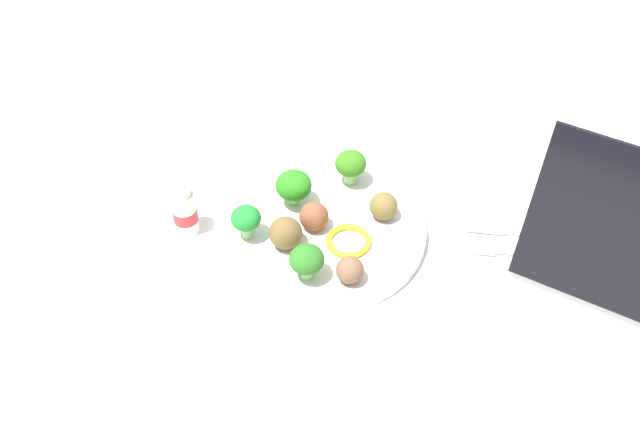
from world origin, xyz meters
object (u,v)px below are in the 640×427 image
Objects in this scene: meatball_far_rim at (350,270)px; yogurt_bottle at (185,212)px; pepper_ring_far_rim at (349,241)px; fork at (513,250)px; broccoli_floret_back_right at (294,186)px; meatball_front_left at (286,233)px; meatball_back_left at (384,206)px; meatball_center at (314,216)px; knife at (513,231)px; broccoli_floret_center at (351,164)px; broccoli_floret_mid_left at (246,219)px; plate at (320,229)px; napkin at (518,244)px; broccoli_floret_front_right at (307,260)px.

yogurt_bottle is (0.22, -0.08, -0.00)m from meatball_far_rim.
meatball_far_rim reaches higher than pepper_ring_far_rim.
broccoli_floret_back_right is at bearing -10.82° from fork.
meatball_back_left is (-0.12, -0.06, -0.00)m from meatball_front_left.
yogurt_bottle reaches higher than meatball_front_left.
meatball_center reaches higher than knife.
broccoli_floret_center reaches higher than broccoli_floret_mid_left.
broccoli_floret_center is at bearing -155.89° from yogurt_bottle.
pepper_ring_far_rim is at bearing 142.07° from plate.
fork is at bearing 169.18° from broccoli_floret_back_right.
broccoli_floret_mid_left is 0.36m from napkin.
meatball_front_left is 0.30m from napkin.
broccoli_floret_back_right is at bearing -129.09° from broccoli_floret_mid_left.
yogurt_bottle reaches higher than fork.
meatball_back_left is (-0.17, -0.05, -0.01)m from broccoli_floret_mid_left.
meatball_back_left is 0.26m from yogurt_bottle.
meatball_front_left reaches higher than plate.
napkin is (-0.22, -0.03, -0.02)m from pepper_ring_far_rim.
napkin is at bearing -172.48° from meatball_front_left.
meatball_front_left reaches higher than fork.
broccoli_floret_mid_left is at bearing 1.81° from fork.
broccoli_floret_front_right is (-0.03, 0.13, -0.00)m from broccoli_floret_back_right.
broccoli_floret_mid_left is 0.13m from pepper_ring_far_rim.
broccoli_floret_back_right is 1.35× the size of meatball_center.
meatball_center reaches higher than plate.
plate is at bearing -135.16° from meatball_front_left.
broccoli_floret_front_right is at bearing 143.10° from broccoli_floret_mid_left.
meatball_center is (-0.08, -0.02, -0.01)m from broccoli_floret_mid_left.
pepper_ring_far_rim is (-0.05, 0.03, -0.02)m from meatball_center.
fork is (-0.29, 0.06, -0.04)m from broccoli_floret_back_right.
yogurt_bottle is at bearing 2.61° from plate.
pepper_ring_far_rim is (-0.08, -0.01, -0.02)m from meatball_front_left.
broccoli_floret_mid_left is 0.99× the size of broccoli_floret_front_right.
broccoli_floret_mid_left is 1.39× the size of meatball_far_rim.
broccoli_floret_center is 0.87× the size of pepper_ring_far_rim.
knife is (-0.26, -0.02, -0.03)m from meatball_center.
meatball_back_left is 0.12m from meatball_far_rim.
broccoli_floret_back_right is 0.09m from broccoli_floret_mid_left.
plate is 5.82× the size of broccoli_floret_mid_left.
broccoli_floret_mid_left is 1.28× the size of meatball_back_left.
knife is (-0.26, -0.11, -0.04)m from broccoli_floret_front_right.
meatball_back_left is at bearing -153.11° from meatball_front_left.
pepper_ring_far_rim reaches higher than plate.
knife reaches higher than napkin.
broccoli_floret_mid_left is at bearing -0.77° from pepper_ring_far_rim.
knife is 0.43m from yogurt_bottle.
knife is (-0.21, -0.11, -0.03)m from meatball_far_rim.
fork is (-0.26, -0.07, -0.04)m from broccoli_floret_front_right.
meatball_center is (0.04, 0.09, -0.01)m from broccoli_floret_center.
plate is 8.08× the size of meatball_far_rim.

